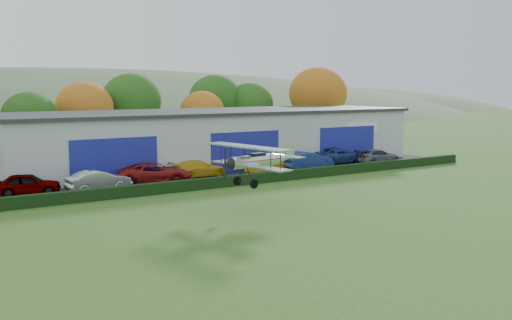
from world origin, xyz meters
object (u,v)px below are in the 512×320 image
car_4 (266,165)px  car_5 (307,161)px  car_3 (198,169)px  car_6 (337,155)px  car_7 (378,156)px  car_2 (155,173)px  hangar (213,137)px  car_1 (99,181)px  car_0 (28,184)px  biplane (258,159)px

car_4 → car_5: size_ratio=0.92×
car_3 → car_6: (15.36, 0.22, 0.10)m
car_3 → car_7: (19.17, -1.54, -0.03)m
car_2 → car_5: 14.53m
car_2 → car_6: size_ratio=0.99×
hangar → car_1: size_ratio=8.84×
hangar → car_0: 20.23m
car_2 → car_4: (9.98, -0.77, -0.01)m
car_7 → biplane: size_ratio=0.70×
biplane → car_6: bearing=27.9°
car_1 → car_4: (14.82, 0.32, 0.03)m
car_0 → car_3: (13.69, 0.64, -0.05)m
car_1 → car_0: bearing=69.1°
hangar → car_1: (-14.15, -8.63, -1.85)m
car_4 → car_5: bearing=-112.8°
car_2 → car_6: bearing=-66.2°
hangar → biplane: (-7.99, -20.39, 0.55)m
car_6 → biplane: (-18.27, -13.95, 2.35)m
biplane → car_5: bearing=33.2°
car_7 → car_1: bearing=96.7°
hangar → car_7: 16.42m
car_3 → car_5: bearing=-103.2°
car_3 → car_4: (5.76, -1.65, 0.08)m
car_4 → car_7: bearing=-113.9°
hangar → car_6: 12.26m
hangar → car_0: size_ratio=9.22×
car_5 → car_7: 8.88m
car_6 → car_2: bearing=89.6°
car_0 → car_2: (9.46, -0.23, 0.05)m
car_7 → car_2: bearing=94.2°
car_1 → car_6: 24.52m
car_3 → car_1: bearing=97.5°
car_1 → car_6: size_ratio=0.79×
car_4 → car_6: car_6 is taller
car_1 → car_2: car_2 is taller
car_0 → car_7: car_0 is taller
car_5 → car_7: (8.88, -0.02, -0.16)m
car_4 → car_6: 9.78m
car_3 → car_4: 5.99m
car_4 → car_6: bearing=-103.4°
car_7 → biplane: bearing=124.7°
car_1 → car_4: size_ratio=0.99×
hangar → car_2: size_ratio=7.07×
car_0 → biplane: 17.13m
car_0 → car_2: size_ratio=0.77×
hangar → biplane: 21.91m
car_0 → car_4: bearing=-77.4°
car_2 → car_7: bearing=-71.1°
car_7 → biplane: biplane is taller
car_0 → car_4: size_ratio=0.95×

